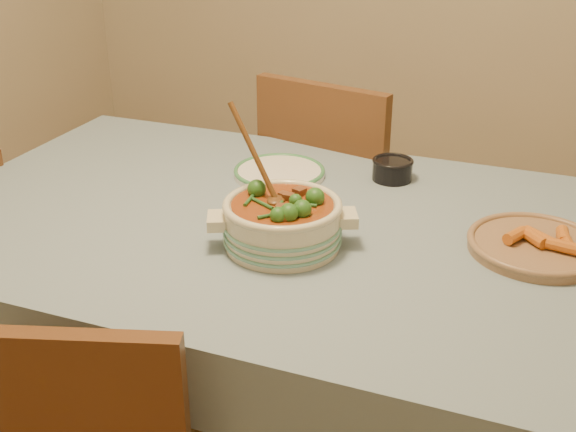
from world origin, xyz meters
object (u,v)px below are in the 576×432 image
Objects in this scene: condiment_bowl at (392,168)px; fried_plate at (536,243)px; dining_table at (268,250)px; stew_casserole at (282,219)px; white_plate at (279,172)px; chair_far at (337,198)px.

fried_plate is (0.39, -0.29, -0.01)m from condiment_bowl.
fried_plate reaches higher than dining_table.
stew_casserole reaches higher than fried_plate.
condiment_bowl is 0.36× the size of fried_plate.
white_plate is at bearing 112.77° from stew_casserole.
chair_far is (-0.02, 0.63, -0.13)m from dining_table.
white_plate is 0.45m from chair_far.
condiment_bowl is at bearing 143.81° from fried_plate.
fried_plate is 0.90m from chair_far.
dining_table is 0.43m from condiment_bowl.
stew_casserole is (0.09, -0.12, 0.16)m from dining_table.
fried_plate is (0.69, -0.20, 0.01)m from white_plate.
fried_plate is 0.36× the size of chair_far.
chair_far reaches higher than fried_plate.
fried_plate is at bearing 18.35° from stew_casserole.
chair_far reaches higher than condiment_bowl.
chair_far is (-0.11, 0.76, -0.29)m from stew_casserole.
white_plate is (-0.16, 0.38, -0.05)m from stew_casserole.
chair_far is at bearing 82.50° from white_plate.
fried_plate is at bearing -36.19° from condiment_bowl.
white_plate is at bearing 105.36° from dining_table.
condiment_bowl reaches higher than dining_table.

